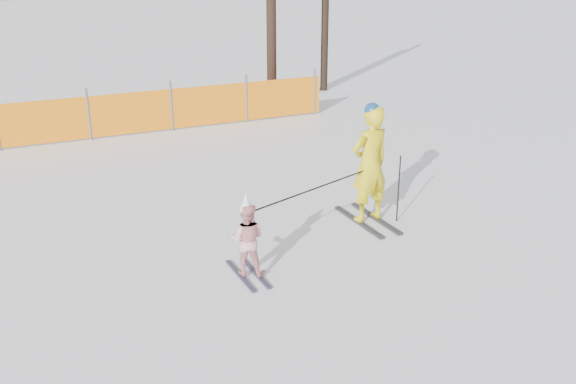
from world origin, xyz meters
The scene contains 6 objects.
ground centered at (0.00, 0.00, 0.00)m, with size 120.00×120.00×0.00m, color white.
adult centered at (1.74, 1.09, 1.00)m, with size 0.75×1.44×2.00m.
child centered at (-0.77, 0.19, 0.55)m, with size 0.63×1.00×1.21m.
ski_poles centered at (1.03, 0.72, 0.81)m, with size 2.86×0.84×1.14m.
safety_fence centered at (-3.48, 8.13, 0.56)m, with size 16.17×0.06×1.25m.
tree_trunks centered at (4.66, 9.75, 2.82)m, with size 2.98×2.22×5.86m.
Camera 1 is at (-3.69, -7.19, 4.19)m, focal length 40.00 mm.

